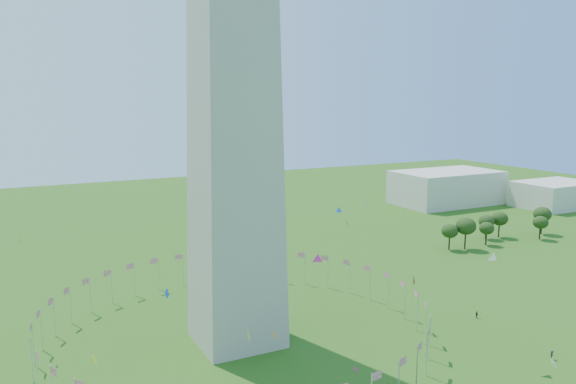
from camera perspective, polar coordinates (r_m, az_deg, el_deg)
The scene contains 5 objects.
flag_ring at distance 123.25m, azimuth -5.23°, elevation -12.86°, with size 80.24×80.24×9.00m.
gov_building_east_a at distance 284.72m, azimuth 15.79°, elevation 0.46°, with size 50.00×30.00×16.00m, color beige.
gov_building_east_b at distance 294.47m, azimuth 25.49°, elevation -0.22°, with size 35.00×25.00×12.00m, color beige.
kites_aloft at distance 101.85m, azimuth 6.98°, elevation -9.30°, with size 87.83×86.56×33.82m.
tree_line_east at distance 215.65m, azimuth 20.44°, elevation -3.52°, with size 53.30×15.04×10.85m.
Camera 1 is at (-41.62, -56.04, 51.54)m, focal length 35.00 mm.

